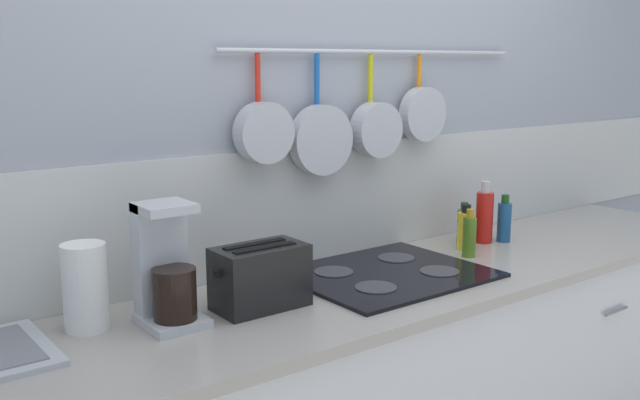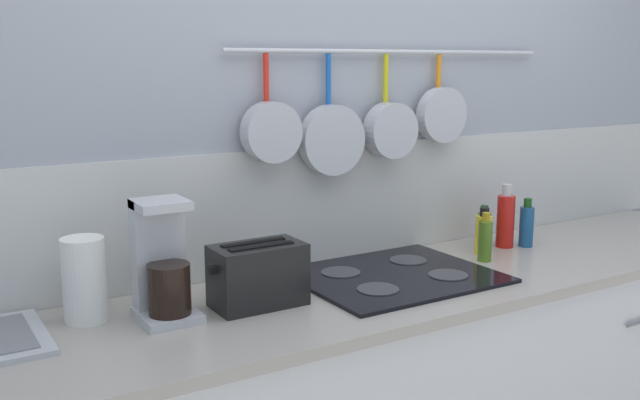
{
  "view_description": "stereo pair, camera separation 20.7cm",
  "coord_description": "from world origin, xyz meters",
  "px_view_note": "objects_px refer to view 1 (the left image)",
  "views": [
    {
      "loc": [
        -1.56,
        -1.62,
        1.63
      ],
      "look_at": [
        -0.32,
        0.0,
        1.23
      ],
      "focal_mm": 40.0,
      "sensor_mm": 36.0,
      "label": 1
    },
    {
      "loc": [
        -1.39,
        -1.73,
        1.63
      ],
      "look_at": [
        -0.32,
        0.0,
        1.23
      ],
      "focal_mm": 40.0,
      "sensor_mm": 36.0,
      "label": 2
    }
  ],
  "objects_px": {
    "bottle_cooking_wine": "(469,236)",
    "bottle_olive_oil": "(466,230)",
    "toaster": "(260,277)",
    "bottle_hot_sauce": "(484,216)",
    "paper_towel_roll": "(85,287)",
    "bottle_sesame_oil": "(464,225)",
    "coffee_maker": "(167,274)",
    "bottle_dish_soap": "(504,221)"
  },
  "relations": [
    {
      "from": "bottle_cooking_wine",
      "to": "bottle_olive_oil",
      "type": "height_order",
      "value": "bottle_cooking_wine"
    },
    {
      "from": "toaster",
      "to": "bottle_hot_sauce",
      "type": "height_order",
      "value": "bottle_hot_sauce"
    },
    {
      "from": "paper_towel_roll",
      "to": "bottle_cooking_wine",
      "type": "relative_size",
      "value": 1.33
    },
    {
      "from": "bottle_cooking_wine",
      "to": "bottle_hot_sauce",
      "type": "distance_m",
      "value": 0.23
    },
    {
      "from": "bottle_olive_oil",
      "to": "bottle_sesame_oil",
      "type": "height_order",
      "value": "bottle_olive_oil"
    },
    {
      "from": "coffee_maker",
      "to": "bottle_cooking_wine",
      "type": "relative_size",
      "value": 1.89
    },
    {
      "from": "paper_towel_roll",
      "to": "bottle_sesame_oil",
      "type": "distance_m",
      "value": 1.48
    },
    {
      "from": "coffee_maker",
      "to": "bottle_dish_soap",
      "type": "height_order",
      "value": "coffee_maker"
    },
    {
      "from": "paper_towel_roll",
      "to": "coffee_maker",
      "type": "bearing_deg",
      "value": -23.91
    },
    {
      "from": "bottle_cooking_wine",
      "to": "bottle_hot_sauce",
      "type": "height_order",
      "value": "bottle_hot_sauce"
    },
    {
      "from": "bottle_hot_sauce",
      "to": "toaster",
      "type": "bearing_deg",
      "value": -174.47
    },
    {
      "from": "bottle_dish_soap",
      "to": "paper_towel_roll",
      "type": "bearing_deg",
      "value": 177.7
    },
    {
      "from": "bottle_olive_oil",
      "to": "bottle_dish_soap",
      "type": "xyz_separation_m",
      "value": [
        0.21,
        -0.01,
        0.01
      ]
    },
    {
      "from": "coffee_maker",
      "to": "toaster",
      "type": "distance_m",
      "value": 0.27
    },
    {
      "from": "coffee_maker",
      "to": "bottle_hot_sauce",
      "type": "bearing_deg",
      "value": 2.45
    },
    {
      "from": "bottle_olive_oil",
      "to": "bottle_hot_sauce",
      "type": "xyz_separation_m",
      "value": [
        0.14,
        0.03,
        0.03
      ]
    },
    {
      "from": "bottle_cooking_wine",
      "to": "bottle_dish_soap",
      "type": "distance_m",
      "value": 0.29
    },
    {
      "from": "bottle_olive_oil",
      "to": "bottle_cooking_wine",
      "type": "bearing_deg",
      "value": -131.17
    },
    {
      "from": "paper_towel_roll",
      "to": "toaster",
      "type": "distance_m",
      "value": 0.47
    },
    {
      "from": "bottle_sesame_oil",
      "to": "bottle_hot_sauce",
      "type": "bearing_deg",
      "value": -30.17
    },
    {
      "from": "coffee_maker",
      "to": "bottle_cooking_wine",
      "type": "xyz_separation_m",
      "value": [
        1.16,
        -0.05,
        -0.06
      ]
    },
    {
      "from": "bottle_sesame_oil",
      "to": "bottle_dish_soap",
      "type": "xyz_separation_m",
      "value": [
        0.14,
        -0.08,
        0.01
      ]
    },
    {
      "from": "paper_towel_roll",
      "to": "bottle_hot_sauce",
      "type": "relative_size",
      "value": 0.96
    },
    {
      "from": "bottle_olive_oil",
      "to": "bottle_hot_sauce",
      "type": "height_order",
      "value": "bottle_hot_sauce"
    },
    {
      "from": "toaster",
      "to": "paper_towel_roll",
      "type": "bearing_deg",
      "value": 163.76
    },
    {
      "from": "coffee_maker",
      "to": "bottle_hot_sauce",
      "type": "xyz_separation_m",
      "value": [
        1.36,
        0.06,
        -0.03
      ]
    },
    {
      "from": "bottle_cooking_wine",
      "to": "bottle_sesame_oil",
      "type": "distance_m",
      "value": 0.2
    },
    {
      "from": "bottle_cooking_wine",
      "to": "bottle_sesame_oil",
      "type": "xyz_separation_m",
      "value": [
        0.13,
        0.15,
        -0.01
      ]
    },
    {
      "from": "bottle_hot_sauce",
      "to": "bottle_dish_soap",
      "type": "distance_m",
      "value": 0.09
    },
    {
      "from": "paper_towel_roll",
      "to": "bottle_dish_soap",
      "type": "height_order",
      "value": "paper_towel_roll"
    },
    {
      "from": "coffee_maker",
      "to": "toaster",
      "type": "bearing_deg",
      "value": -10.3
    },
    {
      "from": "toaster",
      "to": "bottle_dish_soap",
      "type": "relative_size",
      "value": 1.5
    },
    {
      "from": "paper_towel_roll",
      "to": "toaster",
      "type": "xyz_separation_m",
      "value": [
        0.45,
        -0.13,
        -0.02
      ]
    },
    {
      "from": "toaster",
      "to": "bottle_olive_oil",
      "type": "xyz_separation_m",
      "value": [
        0.96,
        0.08,
        -0.02
      ]
    },
    {
      "from": "paper_towel_roll",
      "to": "bottle_sesame_oil",
      "type": "relative_size",
      "value": 1.44
    },
    {
      "from": "bottle_sesame_oil",
      "to": "bottle_hot_sauce",
      "type": "height_order",
      "value": "bottle_hot_sauce"
    },
    {
      "from": "bottle_hot_sauce",
      "to": "bottle_dish_soap",
      "type": "height_order",
      "value": "bottle_hot_sauce"
    },
    {
      "from": "paper_towel_roll",
      "to": "bottle_hot_sauce",
      "type": "xyz_separation_m",
      "value": [
        1.55,
        -0.03,
        -0.01
      ]
    },
    {
      "from": "paper_towel_roll",
      "to": "toaster",
      "type": "height_order",
      "value": "paper_towel_roll"
    },
    {
      "from": "bottle_dish_soap",
      "to": "toaster",
      "type": "bearing_deg",
      "value": -176.71
    },
    {
      "from": "coffee_maker",
      "to": "bottle_sesame_oil",
      "type": "height_order",
      "value": "coffee_maker"
    },
    {
      "from": "paper_towel_roll",
      "to": "bottle_olive_oil",
      "type": "bearing_deg",
      "value": -2.19
    }
  ]
}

